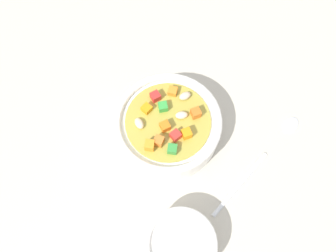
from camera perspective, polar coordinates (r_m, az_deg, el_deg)
ground_plane at (r=61.72cm, az=0.00°, el=-1.36°), size 140.00×140.00×2.00cm
soup_bowl_main at (r=57.96cm, az=0.00°, el=0.09°), size 18.14×18.14×6.81cm
spoon at (r=61.55cm, az=16.38°, el=-4.26°), size 10.32×22.77×0.90cm
side_bowl_small at (r=54.06cm, az=2.14°, el=-19.32°), size 10.74×10.74×5.01cm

